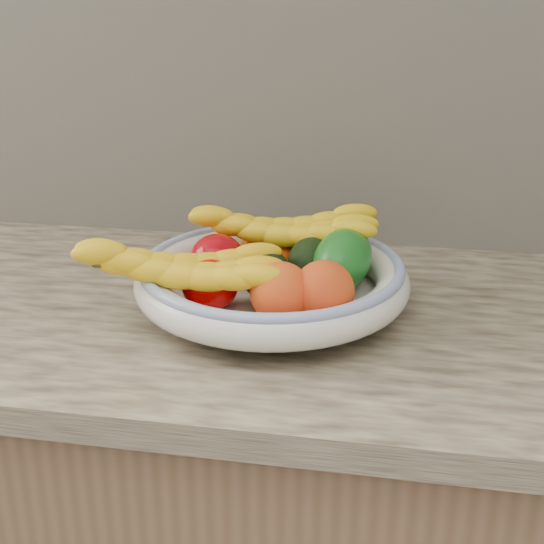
{
  "coord_description": "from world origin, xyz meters",
  "views": [
    {
      "loc": [
        0.18,
        0.68,
        1.35
      ],
      "look_at": [
        0.0,
        1.66,
        0.96
      ],
      "focal_mm": 50.0,
      "sensor_mm": 36.0,
      "label": 1
    }
  ],
  "objects_px": {
    "green_mango": "(342,260)",
    "banana_bunch_front": "(180,274)",
    "fruit_bowl": "(272,279)",
    "banana_bunch_back": "(282,234)"
  },
  "relations": [
    {
      "from": "green_mango",
      "to": "banana_bunch_front",
      "type": "height_order",
      "value": "green_mango"
    },
    {
      "from": "fruit_bowl",
      "to": "green_mango",
      "type": "relative_size",
      "value": 3.14
    },
    {
      "from": "banana_bunch_back",
      "to": "banana_bunch_front",
      "type": "bearing_deg",
      "value": -126.57
    },
    {
      "from": "banana_bunch_back",
      "to": "green_mango",
      "type": "bearing_deg",
      "value": -34.86
    },
    {
      "from": "fruit_bowl",
      "to": "banana_bunch_back",
      "type": "height_order",
      "value": "banana_bunch_back"
    },
    {
      "from": "fruit_bowl",
      "to": "green_mango",
      "type": "distance_m",
      "value": 0.1
    },
    {
      "from": "fruit_bowl",
      "to": "banana_bunch_front",
      "type": "xyz_separation_m",
      "value": [
        -0.11,
        -0.08,
        0.03
      ]
    },
    {
      "from": "green_mango",
      "to": "banana_bunch_back",
      "type": "distance_m",
      "value": 0.11
    },
    {
      "from": "green_mango",
      "to": "banana_bunch_back",
      "type": "bearing_deg",
      "value": 157.82
    },
    {
      "from": "fruit_bowl",
      "to": "banana_bunch_back",
      "type": "distance_m",
      "value": 0.09
    }
  ]
}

